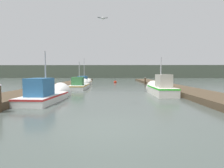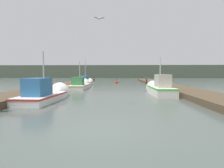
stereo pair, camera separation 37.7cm
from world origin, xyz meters
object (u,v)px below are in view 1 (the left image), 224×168
fishing_boat_2 (80,85)px  channel_buoy (115,82)px  mooring_piling_0 (145,81)px  fishing_boat_3 (85,82)px  fishing_boat_1 (160,88)px  seagull_lead (103,18)px  fishing_boat_0 (48,94)px

fishing_boat_2 → channel_buoy: size_ratio=5.43×
fishing_boat_2 → mooring_piling_0: (8.83, 7.42, 0.19)m
fishing_boat_2 → fishing_boat_3: bearing=94.0°
fishing_boat_1 → fishing_boat_2: bearing=144.6°
fishing_boat_2 → seagull_lead: size_ratio=9.91×
fishing_boat_3 → seagull_lead: bearing=-74.8°
mooring_piling_0 → fishing_boat_0: bearing=-118.9°
channel_buoy → seagull_lead: seagull_lead is taller
fishing_boat_0 → seagull_lead: bearing=-19.2°
fishing_boat_0 → mooring_piling_0: (9.11, 16.50, 0.12)m
channel_buoy → mooring_piling_0: bearing=-35.1°
fishing_boat_0 → mooring_piling_0: size_ratio=4.60×
fishing_boat_2 → channel_buoy: bearing=68.7°
fishing_boat_1 → seagull_lead: size_ratio=9.14×
fishing_boat_2 → fishing_boat_3: 5.13m
channel_buoy → seagull_lead: size_ratio=1.82×
mooring_piling_0 → channel_buoy: bearing=144.9°
fishing_boat_2 → seagull_lead: (3.38, -10.57, 4.40)m
fishing_boat_2 → seagull_lead: bearing=-72.8°
fishing_boat_0 → fishing_boat_3: fishing_boat_3 is taller
fishing_boat_2 → mooring_piling_0: size_ratio=5.17×
channel_buoy → seagull_lead: bearing=-91.9°
fishing_boat_1 → fishing_boat_2: 9.60m
fishing_boat_1 → fishing_boat_3: (-8.27, 10.63, -0.10)m
fishing_boat_3 → fishing_boat_2: bearing=-83.9°
fishing_boat_1 → mooring_piling_0: (0.97, 12.93, 0.02)m
seagull_lead → fishing_boat_1: bearing=-140.9°
fishing_boat_1 → fishing_boat_3: fishing_boat_3 is taller
fishing_boat_0 → channel_buoy: (4.37, 19.83, -0.27)m
mooring_piling_0 → seagull_lead: 19.27m
fishing_boat_0 → fishing_boat_1: 8.89m
fishing_boat_2 → fishing_boat_3: size_ratio=0.90×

